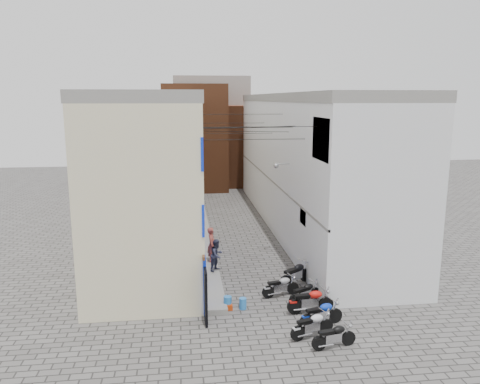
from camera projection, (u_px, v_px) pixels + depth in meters
name	position (u px, v px, depth m)	size (l,w,h in m)	color
ground	(267.00, 313.00, 19.26)	(90.00, 90.00, 0.00)	#555250
plinth	(202.00, 227.00, 31.63)	(0.90, 26.00, 0.25)	gray
building_left	(156.00, 164.00, 30.37)	(5.10, 27.00, 9.00)	beige
building_right	(305.00, 161.00, 31.63)	(5.94, 26.00, 9.00)	silver
building_far_brick_left	(195.00, 137.00, 45.28)	(6.00, 6.00, 10.00)	brown
building_far_brick_right	(243.00, 145.00, 48.03)	(5.00, 6.00, 8.00)	brown
building_far_concrete	(211.00, 128.00, 51.26)	(8.00, 5.00, 11.00)	gray
far_shopfront	(218.00, 180.00, 43.54)	(2.00, 0.30, 2.40)	black
overhead_wires	(243.00, 128.00, 25.30)	(5.80, 13.02, 1.32)	black
motorcycle_a	(334.00, 335.00, 16.47)	(0.54, 1.70, 0.98)	black
motorcycle_b	(312.00, 324.00, 17.21)	(0.57, 1.81, 1.05)	silver
motorcycle_c	(321.00, 313.00, 18.07)	(0.59, 1.88, 1.09)	#0C30B7
motorcycle_d	(311.00, 300.00, 19.19)	(0.62, 1.98, 1.14)	red
motorcycle_e	(305.00, 292.00, 20.12)	(0.55, 1.74, 1.01)	black
motorcycle_f	(281.00, 285.00, 20.80)	(0.56, 1.78, 1.03)	#9A9B9E
motorcycle_g	(296.00, 273.00, 22.05)	(0.65, 2.07, 1.20)	black
person_a	(212.00, 245.00, 24.48)	(0.67, 0.44, 1.84)	#9E4339
person_b	(217.00, 255.00, 23.19)	(0.78, 0.61, 1.61)	#313349
water_jug_near	(243.00, 304.00, 19.59)	(0.31, 0.31, 0.48)	blue
water_jug_far	(228.00, 302.00, 19.63)	(0.34, 0.34, 0.53)	#2879C8
red_crate	(228.00, 307.00, 19.54)	(0.36, 0.27, 0.23)	#BA360D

